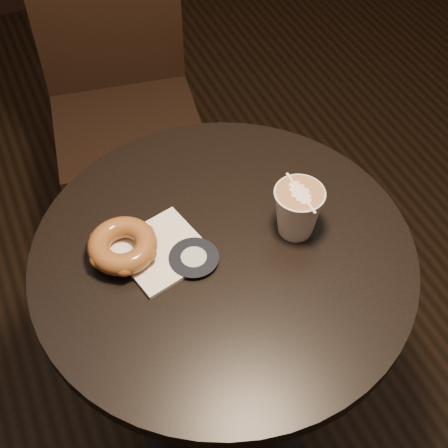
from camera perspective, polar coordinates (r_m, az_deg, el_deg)
The scene contains 5 objects.
cafe_table at distance 1.29m, azimuth -0.07°, elevation -7.83°, with size 0.70×0.70×0.75m.
chair at distance 1.82m, azimuth -9.68°, elevation 13.37°, with size 0.47×0.47×1.03m.
pastry_bag at distance 1.13m, azimuth -5.70°, elevation -2.45°, with size 0.15×0.15×0.01m, color white.
doughnut at distance 1.11m, azimuth -9.26°, elevation -1.96°, with size 0.12×0.12×0.04m, color brown.
latte_cup at distance 1.13m, azimuth 6.73°, elevation 1.15°, with size 0.09×0.09×0.10m, color white, non-canonical shape.
Camera 1 is at (-0.28, -0.62, 1.65)m, focal length 50.00 mm.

